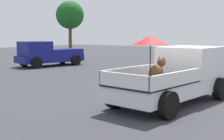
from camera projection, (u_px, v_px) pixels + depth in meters
ground_plane at (170, 104)px, 10.90m from camera, size 80.00×80.00×0.00m
pickup_truck_main at (178, 74)px, 11.11m from camera, size 5.22×2.67×2.32m
pickup_truck_far at (48, 54)px, 23.11m from camera, size 5.08×3.01×1.80m
tree_by_lot at (70, 15)px, 31.70m from camera, size 2.77×2.77×5.55m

